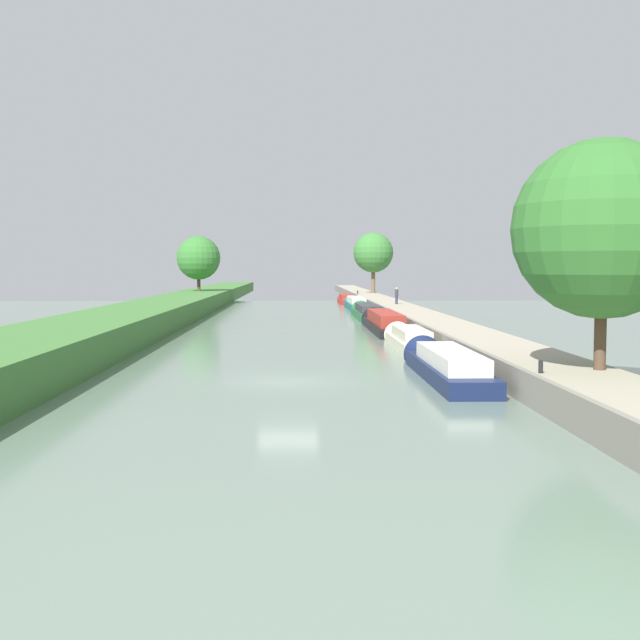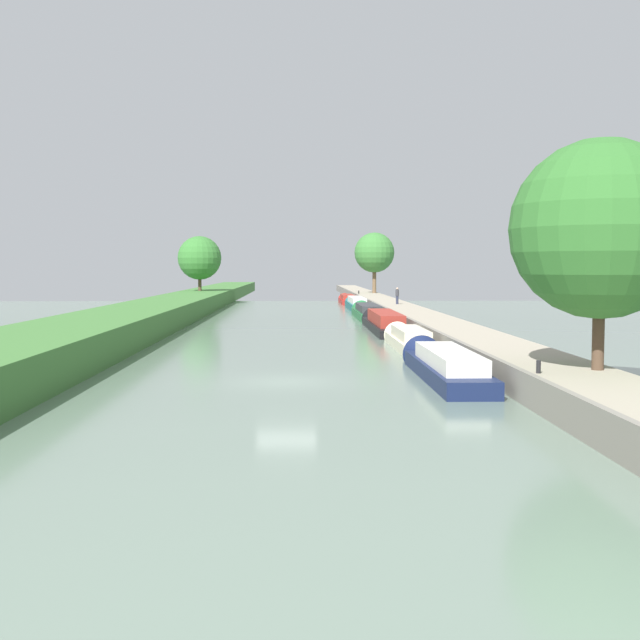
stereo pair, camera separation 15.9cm
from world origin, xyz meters
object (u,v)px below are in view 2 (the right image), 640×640
object	(u,v)px
mooring_bollard_far	(359,292)
narrowboat_black	(383,322)
narrowboat_navy	(443,365)
narrowboat_teal	(356,304)
mooring_bollard_near	(538,367)
narrowboat_green	(367,312)
narrowboat_cream	(408,339)
person_walking	(397,295)
narrowboat_red	(347,300)

from	to	relation	value
mooring_bollard_far	narrowboat_black	bearing A→B (deg)	-92.18
narrowboat_navy	narrowboat_teal	xyz separation A→B (m)	(0.29, 56.32, 0.05)
mooring_bollard_near	narrowboat_black	bearing A→B (deg)	93.28
narrowboat_black	narrowboat_green	world-z (taller)	narrowboat_black
narrowboat_navy	mooring_bollard_far	xyz separation A→B (m)	(2.03, 75.28, 0.80)
narrowboat_black	mooring_bollard_far	distance (m)	49.51
narrowboat_navy	narrowboat_cream	distance (m)	12.82
person_walking	mooring_bollard_far	bearing A→B (deg)	92.83
narrowboat_black	person_walking	xyz separation A→B (m)	(3.40, 18.73, 1.39)
narrowboat_navy	narrowboat_teal	bearing A→B (deg)	89.70
narrowboat_black	narrowboat_red	size ratio (longest dim) A/B	1.44
narrowboat_navy	narrowboat_cream	size ratio (longest dim) A/B	1.21
narrowboat_cream	narrowboat_green	distance (m)	28.10
narrowboat_green	mooring_bollard_far	world-z (taller)	mooring_bollard_far
narrowboat_teal	narrowboat_red	bearing A→B (deg)	90.77
narrowboat_cream	narrowboat_black	bearing A→B (deg)	90.34
person_walking	mooring_bollard_near	world-z (taller)	person_walking
person_walking	mooring_bollard_near	bearing A→B (deg)	-91.69
narrowboat_teal	person_walking	size ratio (longest dim) A/B	8.85
narrowboat_black	narrowboat_teal	bearing A→B (deg)	89.73
narrowboat_cream	narrowboat_black	size ratio (longest dim) A/B	0.64
mooring_bollard_near	narrowboat_cream	bearing A→B (deg)	95.18
narrowboat_red	narrowboat_black	bearing A→B (deg)	-89.94
narrowboat_red	person_walking	world-z (taller)	person_walking
narrowboat_green	narrowboat_teal	xyz separation A→B (m)	(0.10, 15.40, 0.05)
narrowboat_teal	narrowboat_red	size ratio (longest dim) A/B	1.33
narrowboat_green	mooring_bollard_near	bearing A→B (deg)	-87.81
narrowboat_red	mooring_bollard_near	bearing A→B (deg)	-88.58
narrowboat_navy	mooring_bollard_near	distance (m)	7.38
narrowboat_red	mooring_bollard_near	distance (m)	77.79
narrowboat_green	narrowboat_red	bearing A→B (deg)	90.18
narrowboat_black	mooring_bollard_near	size ratio (longest dim) A/B	35.16
narrowboat_cream	narrowboat_teal	xyz separation A→B (m)	(0.07, 43.49, 0.09)
mooring_bollard_near	narrowboat_red	bearing A→B (deg)	91.42
narrowboat_teal	mooring_bollard_near	size ratio (longest dim) A/B	32.65
narrowboat_black	mooring_bollard_near	distance (m)	32.93
narrowboat_black	narrowboat_green	distance (m)	15.10
narrowboat_teal	mooring_bollard_far	bearing A→B (deg)	84.77
narrowboat_black	narrowboat_red	bearing A→B (deg)	90.06
narrowboat_black	mooring_bollard_near	xyz separation A→B (m)	(1.88, -32.87, 0.74)
person_walking	narrowboat_black	bearing A→B (deg)	-100.30
mooring_bollard_far	narrowboat_green	bearing A→B (deg)	-93.06
narrowboat_navy	person_walking	xyz separation A→B (m)	(3.55, 44.54, 1.44)
narrowboat_cream	mooring_bollard_far	bearing A→B (deg)	88.35
mooring_bollard_far	person_walking	bearing A→B (deg)	-87.17
narrowboat_green	mooring_bollard_near	world-z (taller)	mooring_bollard_near
narrowboat_cream	narrowboat_teal	size ratio (longest dim) A/B	0.69
narrowboat_cream	narrowboat_green	size ratio (longest dim) A/B	0.74
narrowboat_cream	narrowboat_teal	distance (m)	43.49
narrowboat_black	narrowboat_navy	bearing A→B (deg)	-90.32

